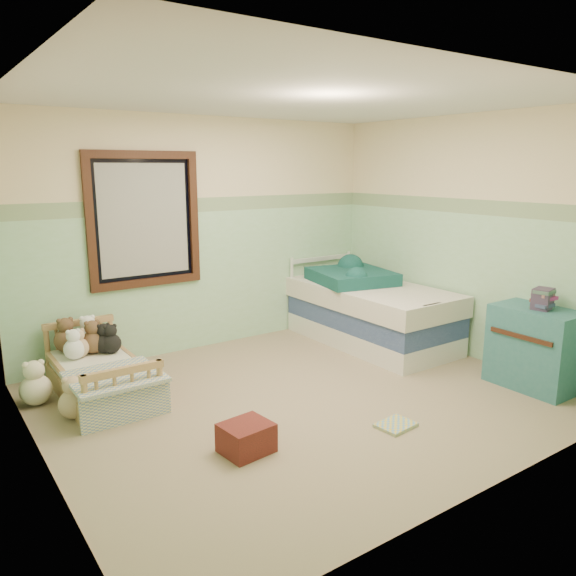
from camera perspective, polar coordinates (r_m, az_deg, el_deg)
floor at (r=4.95m, az=1.62°, el=-11.24°), size 4.20×3.60×0.02m
ceiling at (r=4.57m, az=1.82°, el=19.12°), size 4.20×3.60×0.02m
wall_back at (r=6.12m, az=-8.41°, el=5.46°), size 4.20×0.04×2.50m
wall_front at (r=3.35m, az=20.36°, el=-0.85°), size 4.20×0.04×2.50m
wall_left at (r=3.76m, az=-24.93°, el=0.15°), size 0.04×3.60×2.50m
wall_right at (r=6.07m, az=17.91°, el=4.94°), size 0.04×3.60×2.50m
wainscot_mint at (r=6.19m, az=-8.21°, el=0.84°), size 4.20×0.01×1.50m
border_strip at (r=6.08m, az=-8.45°, el=8.48°), size 4.20×0.01×0.15m
window_frame at (r=5.79m, az=-14.55°, el=6.80°), size 1.16×0.06×1.36m
window_blinds at (r=5.80m, az=-14.58°, el=6.80°), size 0.92×0.01×1.12m
toddler_bed_frame at (r=5.21m, az=-18.63°, el=-9.54°), size 0.66×1.31×0.17m
toddler_mattress at (r=5.16m, az=-18.74°, el=-8.05°), size 0.60×1.25×0.12m
patchwork_quilt at (r=4.77m, az=-17.40°, el=-8.70°), size 0.71×0.66×0.03m
plush_bed_brown at (r=5.54m, az=-21.83°, el=-5.04°), size 0.22×0.22×0.22m
plush_bed_white at (r=5.58m, az=-19.83°, el=-4.78°), size 0.22×0.22×0.22m
plush_bed_tan at (r=5.35m, az=-20.74°, el=-5.78°), size 0.18×0.18×0.18m
plush_bed_dark at (r=5.40m, az=-18.38°, el=-5.39°), size 0.19×0.19×0.19m
plush_floor_cream at (r=5.21m, az=-24.52°, el=-9.51°), size 0.26×0.26×0.26m
plush_floor_tan at (r=4.83m, az=-21.15°, el=-11.05°), size 0.24×0.24×0.24m
twin_bed_frame at (r=6.43m, az=8.53°, el=-4.62°), size 0.96×1.93×0.22m
twin_boxspring at (r=6.37m, az=8.60°, el=-2.72°), size 0.96×1.93×0.22m
twin_mattress at (r=6.32m, az=8.66°, el=-0.79°), size 1.00×1.97×0.22m
teal_blanket at (r=6.46m, az=6.56°, el=1.20°), size 0.98×1.02×0.14m
dresser at (r=5.51m, az=24.04°, el=-5.65°), size 0.46×0.74×0.74m
book_stack at (r=5.38m, az=24.74°, el=-1.02°), size 0.22×0.18×0.19m
red_pillow at (r=4.05m, az=-4.32°, el=-15.12°), size 0.36×0.33×0.21m
floor_book at (r=4.50m, az=11.02°, el=-13.68°), size 0.31×0.25×0.03m
extra_plush_0 at (r=5.38m, az=-17.74°, el=-5.46°), size 0.18×0.18×0.18m
extra_plush_1 at (r=5.32m, az=-21.12°, el=-5.89°), size 0.19×0.19×0.19m
extra_plush_2 at (r=5.42m, az=-19.39°, el=-5.27°), size 0.21×0.21×0.21m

